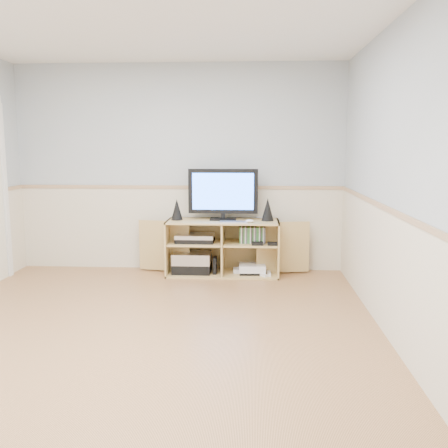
{
  "coord_description": "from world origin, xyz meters",
  "views": [
    {
      "loc": [
        0.9,
        -3.82,
        1.53
      ],
      "look_at": [
        0.61,
        1.2,
        0.73
      ],
      "focal_mm": 40.0,
      "sensor_mm": 36.0,
      "label": 1
    }
  ],
  "objects_px": {
    "game_consoles": "(251,269)",
    "keyboard": "(234,222)",
    "media_cabinet": "(223,246)",
    "monitor": "(223,193)"
  },
  "relations": [
    {
      "from": "game_consoles",
      "to": "keyboard",
      "type": "bearing_deg",
      "value": -148.4
    },
    {
      "from": "media_cabinet",
      "to": "game_consoles",
      "type": "relative_size",
      "value": 4.58
    },
    {
      "from": "media_cabinet",
      "to": "keyboard",
      "type": "xyz_separation_m",
      "value": [
        0.13,
        -0.2,
        0.32
      ]
    },
    {
      "from": "media_cabinet",
      "to": "monitor",
      "type": "height_order",
      "value": "monitor"
    },
    {
      "from": "keyboard",
      "to": "game_consoles",
      "type": "height_order",
      "value": "keyboard"
    },
    {
      "from": "monitor",
      "to": "game_consoles",
      "type": "height_order",
      "value": "monitor"
    },
    {
      "from": "media_cabinet",
      "to": "monitor",
      "type": "distance_m",
      "value": 0.64
    },
    {
      "from": "monitor",
      "to": "game_consoles",
      "type": "relative_size",
      "value": 1.82
    },
    {
      "from": "media_cabinet",
      "to": "monitor",
      "type": "bearing_deg",
      "value": -90.0
    },
    {
      "from": "media_cabinet",
      "to": "keyboard",
      "type": "distance_m",
      "value": 0.4
    }
  ]
}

